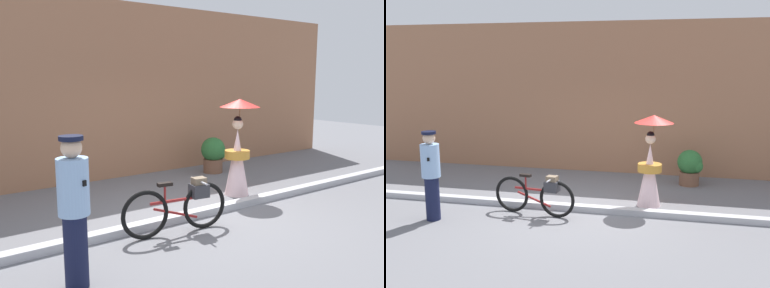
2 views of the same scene
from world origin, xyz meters
TOP-DOWN VIEW (x-y plane):
  - ground_plane at (0.00, 0.00)m, footprint 30.00×30.00m
  - building_wall at (0.00, 3.50)m, footprint 14.00×0.40m
  - sidewalk_curb at (0.00, 0.00)m, footprint 14.00×0.20m
  - bicycle_near_officer at (-0.77, -0.42)m, footprint 1.68×0.48m
  - person_officer at (-2.60, -1.10)m, footprint 0.34×0.37m
  - person_with_parasol at (1.31, 0.64)m, footprint 0.79×0.79m
  - potted_plant_by_door at (2.15, 2.44)m, footprint 0.61×0.59m

SIDE VIEW (x-z plane):
  - ground_plane at x=0.00m, z-range 0.00..0.00m
  - sidewalk_curb at x=0.00m, z-range 0.00..0.12m
  - bicycle_near_officer at x=-0.77m, z-range 0.02..0.82m
  - potted_plant_by_door at x=2.15m, z-range 0.03..0.90m
  - person_officer at x=-2.60m, z-range 0.06..1.74m
  - person_with_parasol at x=1.31m, z-range 0.00..1.89m
  - building_wall at x=0.00m, z-range 0.00..3.98m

